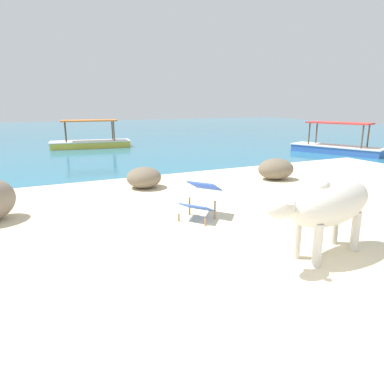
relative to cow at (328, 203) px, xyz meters
The scene contains 8 objects.
sand_beach 1.81m from the cow, 149.53° to the right, with size 18.00×14.00×0.04m, color beige.
water_surface 21.23m from the cow, 93.83° to the left, with size 60.00×36.00×0.03m, color teal.
cow is the anchor object (origin of this frame).
deck_chair_far 2.34m from the cow, 109.98° to the left, with size 0.93×0.89×0.68m.
shore_rock_large 4.98m from the cow, 101.77° to the left, with size 0.85×0.83×0.52m, color #756651.
shore_rock_medium 4.95m from the cow, 58.78° to the left, with size 0.98×0.75×0.58m, color #756651.
boat_yellow 13.81m from the cow, 93.18° to the left, with size 3.79×1.61×1.29m.
boat_blue 11.07m from the cow, 41.53° to the left, with size 2.47×3.83×1.29m.
Camera 1 is at (-2.14, -2.40, 2.10)m, focal length 32.45 mm.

